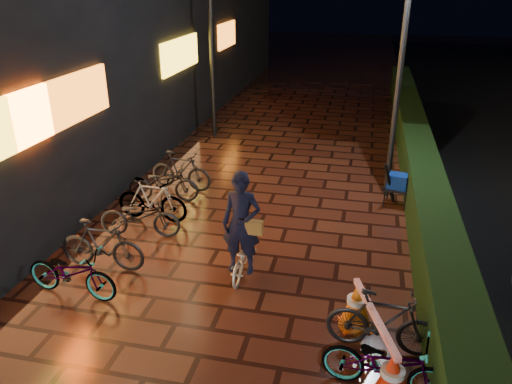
# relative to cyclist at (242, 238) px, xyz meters

# --- Properties ---
(ground) EXTENTS (80.00, 80.00, 0.00)m
(ground) POSITION_rel_cyclist_xyz_m (-0.10, -2.06, -0.70)
(ground) COLOR #381911
(ground) RESTS_ON ground
(hedge) EXTENTS (0.70, 20.00, 1.00)m
(hedge) POSITION_rel_cyclist_xyz_m (3.20, 5.94, -0.20)
(hedge) COLOR black
(hedge) RESTS_ON ground
(lamp_post_hedge) EXTENTS (0.45, 0.14, 4.73)m
(lamp_post_hedge) POSITION_rel_cyclist_xyz_m (2.46, 3.97, 1.90)
(lamp_post_hedge) COLOR black
(lamp_post_hedge) RESTS_ON ground
(lamp_post_sf) EXTENTS (0.52, 0.25, 5.47)m
(lamp_post_sf) POSITION_rel_cyclist_xyz_m (-2.80, 7.58, 2.30)
(lamp_post_sf) COLOR black
(lamp_post_sf) RESTS_ON ground
(cyclist) EXTENTS (0.69, 1.33, 1.90)m
(cyclist) POSITION_rel_cyclist_xyz_m (0.00, 0.00, 0.00)
(cyclist) COLOR silver
(cyclist) RESTS_ON ground
(traffic_barrier) EXTENTS (0.99, 1.86, 0.76)m
(traffic_barrier) POSITION_rel_cyclist_xyz_m (2.17, -1.63, -0.33)
(traffic_barrier) COLOR red
(traffic_barrier) RESTS_ON ground
(cart_assembly) EXTENTS (0.69, 0.58, 1.06)m
(cart_assembly) POSITION_rel_cyclist_xyz_m (2.64, 3.43, -0.16)
(cart_assembly) COLOR black
(cart_assembly) RESTS_ON ground
(parked_bikes_storefront) EXTENTS (1.86, 5.11, 0.93)m
(parked_bikes_storefront) POSITION_rel_cyclist_xyz_m (-2.40, 1.12, -0.27)
(parked_bikes_storefront) COLOR black
(parked_bikes_storefront) RESTS_ON ground
(parked_bikes_hedge) EXTENTS (1.72, 2.44, 0.93)m
(parked_bikes_hedge) POSITION_rel_cyclist_xyz_m (2.29, -2.26, -0.26)
(parked_bikes_hedge) COLOR black
(parked_bikes_hedge) RESTS_ON ground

